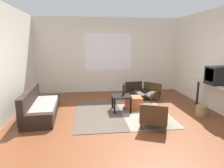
{
  "coord_description": "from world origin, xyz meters",
  "views": [
    {
      "loc": [
        -0.77,
        -4.28,
        1.8
      ],
      "look_at": [
        -0.14,
        0.72,
        0.75
      ],
      "focal_mm": 31.79,
      "sensor_mm": 36.0,
      "label": 1
    }
  ],
  "objects": [
    {
      "name": "armchair_striped_foreground",
      "position": [
        0.61,
        -0.44,
        0.26
      ],
      "size": [
        0.75,
        0.76,
        0.57
      ],
      "color": "#472D19",
      "rests_on": "ground"
    },
    {
      "name": "console_shelf",
      "position": [
        2.35,
        0.1,
        0.73
      ],
      "size": [
        0.36,
        1.66,
        0.82
      ],
      "color": "#B2AD9E",
      "rests_on": "ground"
    },
    {
      "name": "clay_vase",
      "position": [
        2.35,
        0.38,
        0.94
      ],
      "size": [
        0.25,
        0.25,
        0.29
      ],
      "color": "#935B38",
      "rests_on": "console_shelf"
    },
    {
      "name": "side_wall_left",
      "position": [
        -2.66,
        0.3,
        1.35
      ],
      "size": [
        0.12,
        6.6,
        2.7
      ],
      "primitive_type": "cube",
      "color": "silver",
      "rests_on": "ground"
    },
    {
      "name": "far_wall_with_window",
      "position": [
        0.0,
        3.06,
        1.35
      ],
      "size": [
        5.6,
        0.13,
        2.7
      ],
      "color": "silver",
      "rests_on": "ground"
    },
    {
      "name": "coffee_table",
      "position": [
        0.11,
        0.75,
        0.33
      ],
      "size": [
        0.5,
        0.5,
        0.43
      ],
      "color": "black",
      "rests_on": "ground"
    },
    {
      "name": "crt_television",
      "position": [
        2.35,
        0.02,
        1.04
      ],
      "size": [
        0.53,
        0.42,
        0.43
      ],
      "color": "black",
      "rests_on": "console_shelf"
    },
    {
      "name": "ground_plane",
      "position": [
        0.0,
        0.0,
        0.0
      ],
      "size": [
        7.8,
        7.8,
        0.0
      ],
      "primitive_type": "plane",
      "color": "brown"
    },
    {
      "name": "armchair_corner",
      "position": [
        1.24,
        1.84,
        0.22
      ],
      "size": [
        0.86,
        0.86,
        0.5
      ],
      "color": "#472D19",
      "rests_on": "ground"
    },
    {
      "name": "couch",
      "position": [
        -1.98,
        0.65,
        0.21
      ],
      "size": [
        0.8,
        1.91,
        0.68
      ],
      "color": "black",
      "rests_on": "ground"
    },
    {
      "name": "glass_bottle",
      "position": [
        0.19,
        0.84,
        0.56
      ],
      "size": [
        0.06,
        0.06,
        0.32
      ],
      "color": "black",
      "rests_on": "coffee_table"
    },
    {
      "name": "wicker_basket",
      "position": [
        2.07,
        0.17,
        0.12
      ],
      "size": [
        0.28,
        0.28,
        0.25
      ],
      "primitive_type": "cylinder",
      "color": "#9E7A4C",
      "rests_on": "ground"
    },
    {
      "name": "ottoman_orange",
      "position": [
        0.48,
        0.89,
        0.17
      ],
      "size": [
        0.43,
        0.43,
        0.34
      ],
      "primitive_type": "cube",
      "rotation": [
        0.0,
        0.0,
        0.03
      ],
      "color": "#BC5633",
      "rests_on": "ground"
    },
    {
      "name": "armchair_by_window",
      "position": [
        0.76,
        1.83,
        0.25
      ],
      "size": [
        0.61,
        0.59,
        0.54
      ],
      "color": "black",
      "rests_on": "ground"
    },
    {
      "name": "area_rug",
      "position": [
        0.09,
        0.55,
        0.01
      ],
      "size": [
        2.36,
        2.26,
        0.01
      ],
      "color": "#4C4238",
      "rests_on": "ground"
    }
  ]
}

